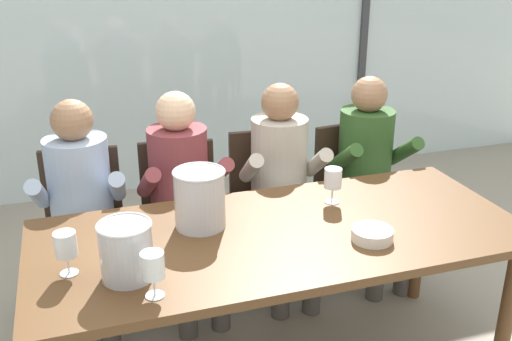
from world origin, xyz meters
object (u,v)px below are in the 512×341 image
object	(u,v)px
wine_glass_by_left_taster	(333,180)
wine_glass_center_pour	(153,266)
person_beige_jumper	(282,176)
ice_bucket_primary	(126,250)
ice_bucket_secondary	(200,198)
person_pale_blue_shirt	(81,202)
dining_table	(281,247)
chair_right_of_center	(353,186)
person_maroon_top	(183,189)
chair_center	(268,195)
wine_glass_by_right_taster	(66,246)
person_olive_shirt	(370,165)
tasting_bowl	(372,234)
chair_near_curtain	(84,219)
chair_left_of_center	(179,210)
wine_glass_near_bucket	(202,184)

from	to	relation	value
wine_glass_by_left_taster	wine_glass_center_pour	distance (m)	1.07
person_beige_jumper	ice_bucket_primary	xyz separation A→B (m)	(-0.96, -0.90, 0.18)
ice_bucket_secondary	person_pale_blue_shirt	bearing A→B (deg)	130.85
dining_table	chair_right_of_center	world-z (taller)	chair_right_of_center
chair_right_of_center	wine_glass_center_pour	bearing A→B (deg)	-146.38
person_maroon_top	chair_center	bearing A→B (deg)	11.80
wine_glass_by_right_taster	ice_bucket_primary	bearing A→B (deg)	-23.93
person_beige_jumper	person_olive_shirt	xyz separation A→B (m)	(0.55, -0.00, 0.00)
person_pale_blue_shirt	person_maroon_top	size ratio (longest dim) A/B	1.00
chair_center	person_olive_shirt	size ratio (longest dim) A/B	0.74
chair_right_of_center	ice_bucket_secondary	size ratio (longest dim) A/B	3.39
chair_right_of_center	person_maroon_top	world-z (taller)	person_maroon_top
person_olive_shirt	wine_glass_by_right_taster	size ratio (longest dim) A/B	6.95
person_maroon_top	wine_glass_center_pour	world-z (taller)	person_maroon_top
chair_center	person_pale_blue_shirt	bearing A→B (deg)	-166.71
chair_center	ice_bucket_primary	world-z (taller)	ice_bucket_primary
person_maroon_top	tasting_bowl	size ratio (longest dim) A/B	6.88
chair_right_of_center	tasting_bowl	distance (m)	1.17
ice_bucket_primary	wine_glass_center_pour	world-z (taller)	ice_bucket_primary
ice_bucket_primary	person_beige_jumper	bearing A→B (deg)	43.29
dining_table	wine_glass_by_left_taster	distance (m)	0.44
chair_near_curtain	person_olive_shirt	bearing A→B (deg)	0.22
chair_left_of_center	wine_glass_center_pour	bearing A→B (deg)	-96.12
dining_table	ice_bucket_primary	bearing A→B (deg)	-165.89
chair_center	ice_bucket_secondary	xyz separation A→B (m)	(-0.57, -0.72, 0.37)
person_pale_blue_shirt	chair_left_of_center	bearing A→B (deg)	16.62
wine_glass_center_pour	ice_bucket_primary	bearing A→B (deg)	115.47
chair_center	ice_bucket_secondary	world-z (taller)	ice_bucket_secondary
ice_bucket_secondary	tasting_bowl	bearing A→B (deg)	-28.15
person_olive_shirt	person_beige_jumper	bearing A→B (deg)	-178.86
chair_left_of_center	wine_glass_by_left_taster	size ratio (longest dim) A/B	5.11
wine_glass_near_bucket	ice_bucket_secondary	bearing A→B (deg)	-106.27
dining_table	chair_left_of_center	size ratio (longest dim) A/B	2.40
dining_table	wine_glass_near_bucket	xyz separation A→B (m)	(-0.27, 0.34, 0.20)
wine_glass_by_left_taster	wine_glass_near_bucket	size ratio (longest dim) A/B	1.00
person_maroon_top	wine_glass_by_left_taster	distance (m)	0.84
person_pale_blue_shirt	ice_bucket_primary	xyz separation A→B (m)	(0.14, -0.90, 0.18)
chair_center	wine_glass_near_bucket	distance (m)	0.83
chair_left_of_center	tasting_bowl	distance (m)	1.24
person_maroon_top	person_beige_jumper	bearing A→B (deg)	-3.70
wine_glass_by_left_taster	chair_left_of_center	bearing A→B (deg)	134.30
person_pale_blue_shirt	person_beige_jumper	size ratio (longest dim) A/B	1.00
ice_bucket_primary	dining_table	bearing A→B (deg)	14.11
ice_bucket_primary	tasting_bowl	xyz separation A→B (m)	(1.01, -0.02, -0.09)
wine_glass_near_bucket	person_pale_blue_shirt	bearing A→B (deg)	144.39
chair_center	wine_glass_by_right_taster	bearing A→B (deg)	-134.47
chair_left_of_center	person_beige_jumper	xyz separation A→B (m)	(0.57, -0.11, 0.17)
person_beige_jumper	wine_glass_near_bucket	size ratio (longest dim) A/B	6.95
person_beige_jumper	tasting_bowl	world-z (taller)	person_beige_jumper
chair_right_of_center	wine_glass_center_pour	world-z (taller)	wine_glass_center_pour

